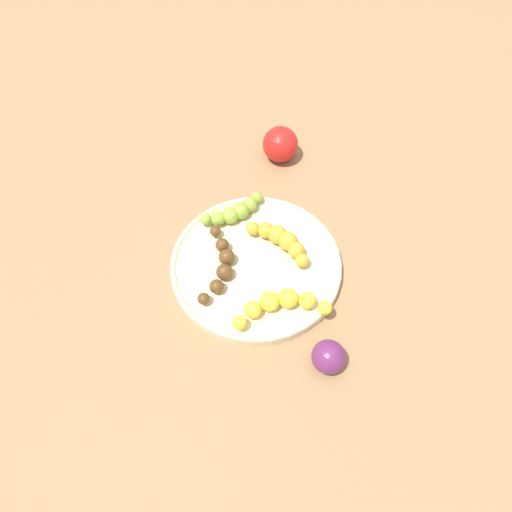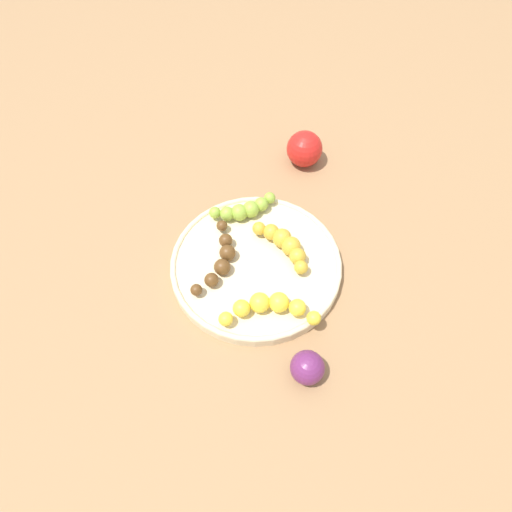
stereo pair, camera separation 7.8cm
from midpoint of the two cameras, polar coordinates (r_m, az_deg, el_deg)
ground_plane at (r=0.81m, az=2.74°, el=-1.70°), size 2.40×2.40×0.00m
fruit_bowl at (r=0.80m, az=2.78°, el=-1.23°), size 0.29×0.29×0.02m
banana_yellow at (r=0.74m, az=4.71°, el=-6.48°), size 0.10×0.13×0.03m
banana_spotted at (r=0.80m, az=6.30°, el=1.32°), size 0.06×0.13×0.03m
banana_green at (r=0.85m, az=1.21°, el=5.56°), size 0.11×0.08×0.03m
banana_overripe at (r=0.78m, az=-1.53°, el=-0.56°), size 0.15×0.08×0.03m
apple_red at (r=0.96m, az=8.33°, el=12.71°), size 0.07×0.07×0.07m
plum_purple at (r=0.71m, az=9.52°, el=-13.58°), size 0.05×0.05×0.05m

